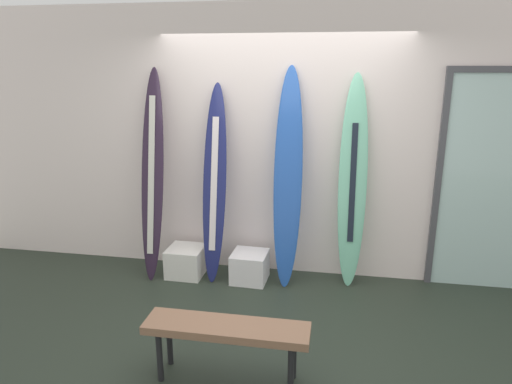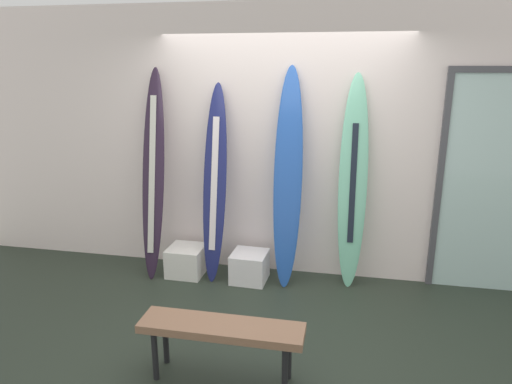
{
  "view_description": "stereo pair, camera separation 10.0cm",
  "coord_description": "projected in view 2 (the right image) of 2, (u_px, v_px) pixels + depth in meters",
  "views": [
    {
      "loc": [
        0.57,
        -3.49,
        2.22
      ],
      "look_at": [
        -0.22,
        0.95,
        0.95
      ],
      "focal_mm": 32.4,
      "sensor_mm": 36.0,
      "label": 1
    },
    {
      "loc": [
        0.67,
        -3.47,
        2.22
      ],
      "look_at": [
        -0.22,
        0.95,
        0.95
      ],
      "focal_mm": 32.4,
      "sensor_mm": 36.0,
      "label": 2
    }
  ],
  "objects": [
    {
      "name": "wall_back",
      "position": [
        283.0,
        143.0,
        4.85
      ],
      "size": [
        7.2,
        0.2,
        2.8
      ],
      "primitive_type": "cube",
      "color": "silver",
      "rests_on": "ground"
    },
    {
      "name": "display_block_center",
      "position": [
        187.0,
        261.0,
        4.99
      ],
      "size": [
        0.38,
        0.38,
        0.31
      ],
      "color": "silver",
      "rests_on": "ground"
    },
    {
      "name": "surfboard_navy",
      "position": [
        215.0,
        186.0,
        4.75
      ],
      "size": [
        0.25,
        0.44,
        2.03
      ],
      "color": "navy",
      "rests_on": "ground"
    },
    {
      "name": "surfboard_seafoam",
      "position": [
        353.0,
        184.0,
        4.55
      ],
      "size": [
        0.3,
        0.31,
        2.14
      ],
      "color": "#7CCFAB",
      "rests_on": "ground"
    },
    {
      "name": "display_block_left",
      "position": [
        250.0,
        267.0,
        4.84
      ],
      "size": [
        0.38,
        0.38,
        0.31
      ],
      "color": "white",
      "rests_on": "ground"
    },
    {
      "name": "ground",
      "position": [
        260.0,
        330.0,
        4.01
      ],
      "size": [
        8.0,
        8.0,
        0.04
      ],
      "primitive_type": "cube",
      "color": "#273026"
    },
    {
      "name": "surfboard_cobalt",
      "position": [
        288.0,
        179.0,
        4.6
      ],
      "size": [
        0.29,
        0.44,
        2.2
      ],
      "color": "#2756B3",
      "rests_on": "ground"
    },
    {
      "name": "surfboard_charcoal",
      "position": [
        153.0,
        175.0,
        4.81
      ],
      "size": [
        0.25,
        0.52,
        2.18
      ],
      "color": "#2B1C30",
      "rests_on": "ground"
    },
    {
      "name": "bench",
      "position": [
        221.0,
        331.0,
        3.26
      ],
      "size": [
        1.17,
        0.29,
        0.45
      ],
      "color": "#8B634A",
      "rests_on": "ground"
    },
    {
      "name": "glass_door",
      "position": [
        499.0,
        181.0,
        4.41
      ],
      "size": [
        1.13,
        0.06,
        2.19
      ],
      "color": "silver",
      "rests_on": "ground"
    }
  ]
}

